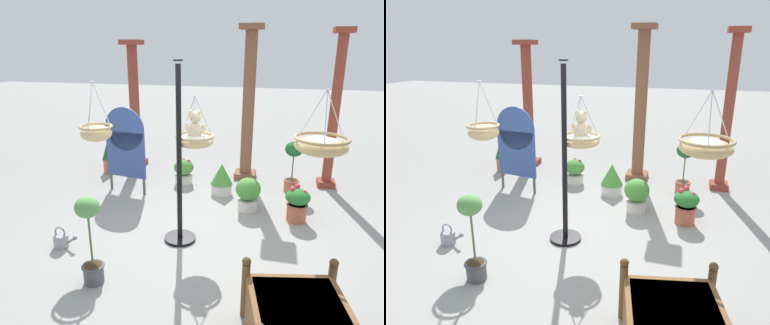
{
  "view_description": "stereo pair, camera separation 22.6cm",
  "coord_description": "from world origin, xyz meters",
  "views": [
    {
      "loc": [
        1.14,
        -4.46,
        2.59
      ],
      "look_at": [
        0.02,
        0.03,
        1.09
      ],
      "focal_mm": 33.35,
      "sensor_mm": 36.0,
      "label": 1
    },
    {
      "loc": [
        1.36,
        -4.4,
        2.59
      ],
      "look_at": [
        0.02,
        0.03,
        1.09
      ],
      "focal_mm": 33.35,
      "sensor_mm": 36.0,
      "label": 2
    }
  ],
  "objects": [
    {
      "name": "greenhouse_pillar_right",
      "position": [
        2.1,
        2.48,
        1.41
      ],
      "size": [
        0.34,
        0.34,
        2.92
      ],
      "color": "brown",
      "rests_on": "ground"
    },
    {
      "name": "greenhouse_pillar_left",
      "position": [
        -1.98,
        2.81,
        1.32
      ],
      "size": [
        0.41,
        0.41,
        2.74
      ],
      "color": "brown",
      "rests_on": "ground"
    },
    {
      "name": "greenhouse_pillar_far_back",
      "position": [
        0.52,
        2.59,
        1.45
      ],
      "size": [
        0.44,
        0.44,
        3.0
      ],
      "color": "brown",
      "rests_on": "ground"
    },
    {
      "name": "potted_plant_tall_leafy",
      "position": [
        1.43,
        2.02,
        0.55
      ],
      "size": [
        0.32,
        0.32,
        0.97
      ],
      "color": "#AD563D",
      "rests_on": "ground"
    },
    {
      "name": "potted_plant_conical_shrub",
      "position": [
        -2.38,
        2.19,
        0.36
      ],
      "size": [
        0.26,
        0.26,
        0.7
      ],
      "color": "#BC6042",
      "rests_on": "ground"
    },
    {
      "name": "ground_plane",
      "position": [
        0.0,
        0.0,
        0.0
      ],
      "size": [
        40.0,
        40.0,
        0.0
      ],
      "primitive_type": "plane",
      "color": "gray"
    },
    {
      "name": "hanging_basket_left_high",
      "position": [
        -1.2,
        -0.32,
        1.52
      ],
      "size": [
        0.44,
        0.44,
        0.78
      ],
      "color": "tan"
    },
    {
      "name": "hanging_basket_with_teddy",
      "position": [
        0.04,
        0.08,
        1.4
      ],
      "size": [
        0.53,
        0.53,
        0.69
      ],
      "color": "tan"
    },
    {
      "name": "potted_plant_flowering_red",
      "position": [
        0.72,
        1.01,
        0.3
      ],
      "size": [
        0.41,
        0.41,
        0.56
      ],
      "color": "beige",
      "rests_on": "ground"
    },
    {
      "name": "potted_plant_trailing_ivy",
      "position": [
        0.19,
        1.61,
        0.29
      ],
      "size": [
        0.41,
        0.41,
        0.58
      ],
      "color": "beige",
      "rests_on": "ground"
    },
    {
      "name": "hanging_basket_right_low",
      "position": [
        1.62,
        -0.34,
        1.54
      ],
      "size": [
        0.62,
        0.62,
        0.75
      ],
      "color": "tan"
    },
    {
      "name": "potted_plant_small_succulent",
      "position": [
        1.5,
        0.81,
        0.3
      ],
      "size": [
        0.38,
        0.38,
        0.58
      ],
      "color": "#AD563D",
      "rests_on": "ground"
    },
    {
      "name": "potted_plant_bushy_green",
      "position": [
        -0.81,
        -1.34,
        0.57
      ],
      "size": [
        0.27,
        0.27,
        1.06
      ],
      "color": "#4C4C51",
      "rests_on": "ground"
    },
    {
      "name": "display_pole_central",
      "position": [
        -0.11,
        -0.17,
        0.76
      ],
      "size": [
        0.44,
        0.44,
        2.46
      ],
      "color": "black",
      "rests_on": "ground"
    },
    {
      "name": "watering_can",
      "position": [
        -1.61,
        -0.75,
        0.1
      ],
      "size": [
        0.35,
        0.2,
        0.3
      ],
      "color": "gray",
      "rests_on": "ground"
    },
    {
      "name": "potted_plant_fern_front",
      "position": [
        -0.63,
        1.97,
        0.25
      ],
      "size": [
        0.39,
        0.39,
        0.49
      ],
      "color": "beige",
      "rests_on": "ground"
    },
    {
      "name": "display_sign_board",
      "position": [
        -1.54,
        1.28,
        0.93
      ],
      "size": [
        0.79,
        0.15,
        1.6
      ],
      "color": "#334C8C",
      "rests_on": "ground"
    },
    {
      "name": "teddy_bear",
      "position": [
        0.04,
        0.1,
        1.57
      ],
      "size": [
        0.28,
        0.24,
        0.41
      ],
      "color": "beige"
    }
  ]
}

